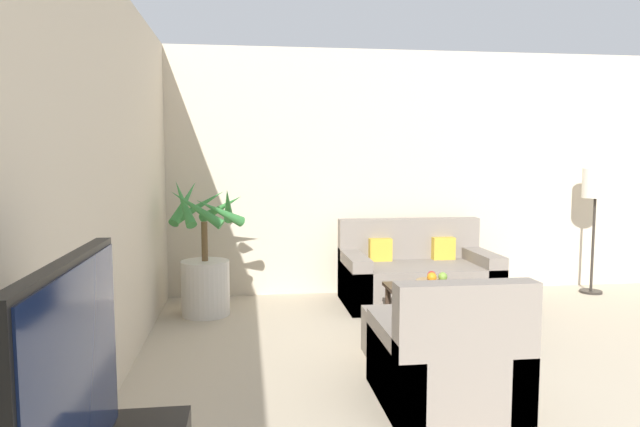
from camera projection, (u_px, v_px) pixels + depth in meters
wall_back at (481, 172)px, 6.55m from camera, size 8.68×0.06×2.70m
wall_left at (75, 191)px, 2.93m from camera, size 0.06×7.93×2.70m
television at (71, 381)px, 1.62m from camera, size 0.18×0.91×0.69m
potted_palm at (205, 267)px, 5.49m from camera, size 0.74×0.81×1.33m
sofa_loveseat at (417, 276)px, 5.96m from camera, size 1.55×0.87×0.86m
floor_lamp at (596, 191)px, 6.31m from camera, size 0.28×0.28×1.40m
coffee_table at (448, 292)px, 4.92m from camera, size 1.04×0.51×0.41m
fruit_bowl at (432, 282)px, 4.97m from camera, size 0.28×0.28×0.04m
apple_red at (432, 275)px, 4.99m from camera, size 0.07×0.07×0.07m
apple_green at (443, 277)px, 4.93m from camera, size 0.08×0.08×0.08m
orange_fruit at (432, 277)px, 4.90m from camera, size 0.08×0.08×0.08m
armchair at (447, 362)px, 3.51m from camera, size 0.81×0.82×0.83m
ottoman at (410, 336)px, 4.30m from camera, size 0.64×0.56×0.36m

